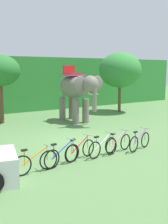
# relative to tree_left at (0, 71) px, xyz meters

# --- Properties ---
(ground_plane) EXTENTS (80.00, 80.00, 0.00)m
(ground_plane) POSITION_rel_tree_left_xyz_m (1.96, -6.93, -3.41)
(ground_plane) COLOR #567F47
(foliage_hedge) EXTENTS (36.00, 6.00, 4.55)m
(foliage_hedge) POSITION_rel_tree_left_xyz_m (1.96, 6.53, -1.14)
(foliage_hedge) COLOR #338438
(foliage_hedge) RESTS_ON ground
(tree_left) EXTENTS (2.61, 2.61, 4.47)m
(tree_left) POSITION_rel_tree_left_xyz_m (0.00, 0.00, 0.00)
(tree_left) COLOR brown
(tree_left) RESTS_ON ground
(tree_center) EXTENTS (3.45, 3.45, 4.88)m
(tree_center) POSITION_rel_tree_left_xyz_m (9.62, -0.52, 0.03)
(tree_center) COLOR brown
(tree_center) RESTS_ON ground
(elephant) EXTENTS (2.08, 4.14, 3.78)m
(elephant) POSITION_rel_tree_left_xyz_m (4.33, -2.35, -1.21)
(elephant) COLOR slate
(elephant) RESTS_ON ground
(bike_orange) EXTENTS (1.71, 0.52, 0.92)m
(bike_orange) POSITION_rel_tree_left_xyz_m (-1.57, -9.40, -3.03)
(bike_orange) COLOR black
(bike_orange) RESTS_ON ground
(bike_blue) EXTENTS (1.68, 0.57, 0.92)m
(bike_blue) POSITION_rel_tree_left_xyz_m (-0.45, -9.25, -3.03)
(bike_blue) COLOR black
(bike_blue) RESTS_ON ground
(bike_red) EXTENTS (1.66, 0.64, 0.92)m
(bike_red) POSITION_rel_tree_left_xyz_m (0.46, -9.03, -3.03)
(bike_red) COLOR black
(bike_red) RESTS_ON ground
(bike_white) EXTENTS (1.68, 0.57, 0.92)m
(bike_white) POSITION_rel_tree_left_xyz_m (1.47, -9.18, -3.03)
(bike_white) COLOR black
(bike_white) RESTS_ON ground
(bike_pink) EXTENTS (1.67, 0.59, 0.92)m
(bike_pink) POSITION_rel_tree_left_xyz_m (2.34, -9.13, -3.03)
(bike_pink) COLOR black
(bike_pink) RESTS_ON ground
(bike_purple) EXTENTS (1.65, 0.65, 0.92)m
(bike_purple) POSITION_rel_tree_left_xyz_m (3.35, -9.36, -3.03)
(bike_purple) COLOR black
(bike_purple) RESTS_ON ground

